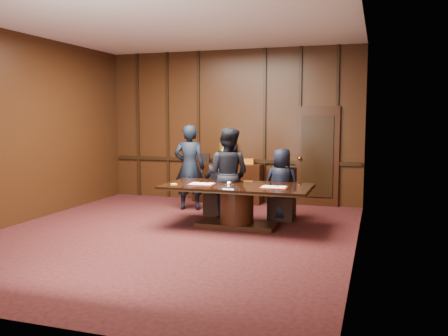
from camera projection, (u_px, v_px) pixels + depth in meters
name	position (u px, v px, depth m)	size (l,w,h in m)	color
room	(175.00, 132.00, 7.82)	(7.00, 7.04, 3.50)	black
sideboard	(228.00, 181.00, 10.92)	(1.60, 0.45, 1.54)	black
conference_table	(237.00, 199.00, 8.46)	(2.62, 1.32, 0.76)	black
folder_left	(202.00, 184.00, 8.49)	(0.48, 0.36, 0.02)	maroon
folder_right	(274.00, 187.00, 8.10)	(0.47, 0.35, 0.02)	maroon
inkstand	(229.00, 185.00, 8.00)	(0.20, 0.14, 0.12)	white
notepad	(174.00, 184.00, 8.48)	(0.10, 0.07, 0.01)	#F0E175
chair_left	(218.00, 201.00, 9.51)	(0.51, 0.51, 0.99)	black
chair_right	(282.00, 204.00, 9.11)	(0.48, 0.48, 0.99)	black
signatory_left	(217.00, 186.00, 9.41)	(0.70, 0.29, 1.19)	black
signatory_right	(282.00, 184.00, 8.99)	(0.68, 0.44, 1.39)	black
witness_left	(189.00, 167.00, 10.02)	(0.66, 0.43, 1.81)	black
witness_right	(228.00, 174.00, 8.99)	(0.86, 0.67, 1.77)	black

